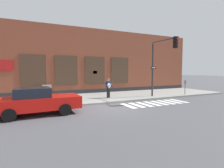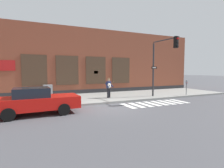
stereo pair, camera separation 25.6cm
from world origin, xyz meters
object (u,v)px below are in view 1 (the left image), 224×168
object	(u,v)px
busker	(108,87)
parking_meter	(185,85)
traffic_light	(162,58)
red_car	(36,101)
utility_box	(47,90)

from	to	relation	value
busker	parking_meter	distance (m)	7.76
busker	traffic_light	xyz separation A→B (m)	(4.17, -1.83, 2.49)
red_car	parking_meter	size ratio (longest dim) A/B	3.24
red_car	utility_box	size ratio (longest dim) A/B	4.52
red_car	busker	size ratio (longest dim) A/B	2.77
red_car	parking_meter	distance (m)	13.57
red_car	traffic_light	world-z (taller)	traffic_light
utility_box	red_car	bearing A→B (deg)	-99.79
busker	parking_meter	world-z (taller)	busker
traffic_light	parking_meter	bearing A→B (deg)	8.62
red_car	parking_meter	bearing A→B (deg)	7.54
busker	traffic_light	distance (m)	5.19
traffic_light	utility_box	size ratio (longest dim) A/B	4.82
busker	utility_box	size ratio (longest dim) A/B	1.64
parking_meter	traffic_light	bearing A→B (deg)	-171.38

